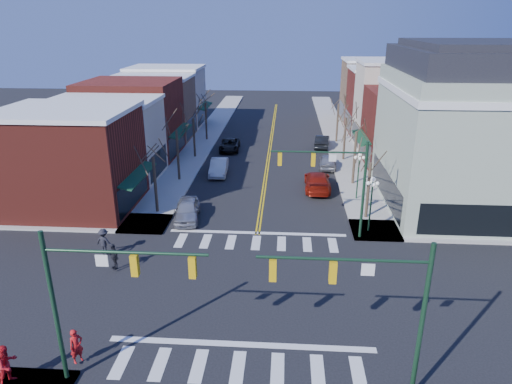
% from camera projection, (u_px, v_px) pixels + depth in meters
% --- Properties ---
extents(ground, '(160.00, 160.00, 0.00)m').
position_uv_depth(ground, '(249.00, 292.00, 26.46)').
color(ground, black).
rests_on(ground, ground).
extents(sidewalk_left, '(3.50, 70.00, 0.15)m').
position_uv_depth(sidewalk_left, '(178.00, 176.00, 45.64)').
color(sidewalk_left, '#9E9B93').
rests_on(sidewalk_left, ground).
extents(sidewalk_right, '(3.50, 70.00, 0.15)m').
position_uv_depth(sidewalk_right, '(355.00, 180.00, 44.55)').
color(sidewalk_right, '#9E9B93').
rests_on(sidewalk_right, ground).
extents(bldg_left_brick_a, '(10.00, 8.50, 8.00)m').
position_uv_depth(bldg_left_brick_a, '(70.00, 162.00, 36.98)').
color(bldg_left_brick_a, maroon).
rests_on(bldg_left_brick_a, ground).
extents(bldg_left_stucco_a, '(10.00, 7.00, 7.50)m').
position_uv_depth(bldg_left_stucco_a, '(106.00, 141.00, 44.30)').
color(bldg_left_stucco_a, beige).
rests_on(bldg_left_stucco_a, ground).
extents(bldg_left_brick_b, '(10.00, 9.00, 8.50)m').
position_uv_depth(bldg_left_brick_b, '(132.00, 119.00, 51.58)').
color(bldg_left_brick_b, maroon).
rests_on(bldg_left_brick_b, ground).
extents(bldg_left_tan, '(10.00, 7.50, 7.80)m').
position_uv_depth(bldg_left_tan, '(153.00, 109.00, 59.40)').
color(bldg_left_tan, '#8F6D4F').
rests_on(bldg_left_tan, ground).
extents(bldg_left_stucco_b, '(10.00, 8.00, 8.20)m').
position_uv_depth(bldg_left_stucco_b, '(167.00, 98.00, 66.56)').
color(bldg_left_stucco_b, beige).
rests_on(bldg_left_stucco_b, ground).
extents(bldg_right_brick_a, '(10.00, 8.50, 8.00)m').
position_uv_depth(bldg_right_brick_a, '(415.00, 129.00, 48.10)').
color(bldg_right_brick_a, maroon).
rests_on(bldg_right_brick_a, ground).
extents(bldg_right_stucco, '(10.00, 7.00, 10.00)m').
position_uv_depth(bldg_right_stucco, '(399.00, 106.00, 54.97)').
color(bldg_right_stucco, beige).
rests_on(bldg_right_stucco, ground).
extents(bldg_right_brick_b, '(10.00, 8.00, 8.50)m').
position_uv_depth(bldg_right_brick_b, '(386.00, 102.00, 62.24)').
color(bldg_right_brick_b, maroon).
rests_on(bldg_right_brick_b, ground).
extents(bldg_right_tan, '(10.00, 8.00, 9.00)m').
position_uv_depth(bldg_right_tan, '(376.00, 91.00, 69.61)').
color(bldg_right_tan, '#8F6D4F').
rests_on(bldg_right_tan, ground).
extents(victorian_corner, '(12.25, 14.25, 13.30)m').
position_uv_depth(victorian_corner, '(468.00, 128.00, 36.60)').
color(victorian_corner, '#9AA892').
rests_on(victorian_corner, ground).
extents(traffic_mast_near_left, '(6.60, 0.28, 7.20)m').
position_uv_depth(traffic_mast_near_left, '(95.00, 289.00, 18.24)').
color(traffic_mast_near_left, '#14331E').
rests_on(traffic_mast_near_left, ground).
extents(traffic_mast_near_right, '(6.60, 0.28, 7.20)m').
position_uv_depth(traffic_mast_near_right, '(376.00, 299.00, 17.54)').
color(traffic_mast_near_right, '#14331E').
rests_on(traffic_mast_near_right, ground).
extents(traffic_mast_far_right, '(6.60, 0.28, 7.20)m').
position_uv_depth(traffic_mast_far_right, '(338.00, 176.00, 31.35)').
color(traffic_mast_far_right, '#14331E').
rests_on(traffic_mast_far_right, ground).
extents(lamppost_corner, '(0.36, 0.36, 4.33)m').
position_uv_depth(lamppost_corner, '(372.00, 195.00, 32.83)').
color(lamppost_corner, '#14331E').
rests_on(lamppost_corner, ground).
extents(lamppost_midblock, '(0.36, 0.36, 4.33)m').
position_uv_depth(lamppost_midblock, '(359.00, 168.00, 38.89)').
color(lamppost_midblock, '#14331E').
rests_on(lamppost_midblock, ground).
extents(tree_left_a, '(0.24, 0.24, 4.76)m').
position_uv_depth(tree_left_a, '(155.00, 185.00, 36.41)').
color(tree_left_a, '#382B21').
rests_on(tree_left_a, ground).
extents(tree_left_b, '(0.24, 0.24, 5.04)m').
position_uv_depth(tree_left_b, '(178.00, 156.00, 43.82)').
color(tree_left_b, '#382B21').
rests_on(tree_left_b, ground).
extents(tree_left_c, '(0.24, 0.24, 4.55)m').
position_uv_depth(tree_left_c, '(194.00, 138.00, 51.37)').
color(tree_left_c, '#382B21').
rests_on(tree_left_c, ground).
extents(tree_left_d, '(0.24, 0.24, 4.90)m').
position_uv_depth(tree_left_d, '(206.00, 122.00, 58.77)').
color(tree_left_d, '#382B21').
rests_on(tree_left_d, ground).
extents(tree_right_a, '(0.24, 0.24, 4.62)m').
position_uv_depth(tree_right_a, '(368.00, 191.00, 35.38)').
color(tree_right_a, '#382B21').
rests_on(tree_right_a, ground).
extents(tree_right_b, '(0.24, 0.24, 5.18)m').
position_uv_depth(tree_right_b, '(354.00, 158.00, 42.75)').
color(tree_right_b, '#382B21').
rests_on(tree_right_b, ground).
extents(tree_right_c, '(0.24, 0.24, 4.83)m').
position_uv_depth(tree_right_c, '(345.00, 139.00, 50.27)').
color(tree_right_c, '#382B21').
rests_on(tree_right_c, ground).
extents(tree_right_d, '(0.24, 0.24, 4.97)m').
position_uv_depth(tree_right_d, '(337.00, 123.00, 57.71)').
color(tree_right_d, '#382B21').
rests_on(tree_right_d, ground).
extents(car_left_near, '(2.41, 4.80, 1.57)m').
position_uv_depth(car_left_near, '(187.00, 210.00, 35.80)').
color(car_left_near, '#AAAAAF').
rests_on(car_left_near, ground).
extents(car_left_mid, '(1.83, 4.74, 1.54)m').
position_uv_depth(car_left_mid, '(219.00, 167.00, 46.25)').
color(car_left_mid, beige).
rests_on(car_left_mid, ground).
extents(car_left_far, '(2.39, 4.94, 1.35)m').
position_uv_depth(car_left_far, '(230.00, 145.00, 54.81)').
color(car_left_far, black).
rests_on(car_left_far, ground).
extents(car_right_near, '(2.39, 5.70, 1.65)m').
position_uv_depth(car_right_near, '(317.00, 181.00, 42.09)').
color(car_right_near, maroon).
rests_on(car_right_near, ground).
extents(car_right_mid, '(2.03, 4.48, 1.49)m').
position_uv_depth(car_right_mid, '(328.00, 161.00, 48.28)').
color(car_right_mid, '#A1A2A6').
rests_on(car_right_mid, ground).
extents(car_right_far, '(2.20, 4.83, 1.54)m').
position_uv_depth(car_right_far, '(322.00, 141.00, 56.01)').
color(car_right_far, black).
rests_on(car_right_far, ground).
extents(pedestrian_red_a, '(0.70, 0.73, 1.69)m').
position_uv_depth(pedestrian_red_a, '(76.00, 346.00, 20.58)').
color(pedestrian_red_a, red).
rests_on(pedestrian_red_a, sidewalk_left).
extents(pedestrian_red_b, '(1.00, 1.12, 1.88)m').
position_uv_depth(pedestrian_red_b, '(7.00, 364.00, 19.34)').
color(pedestrian_red_b, red).
rests_on(pedestrian_red_b, sidewalk_left).
extents(pedestrian_dark_a, '(1.02, 0.97, 1.70)m').
position_uv_depth(pedestrian_dark_a, '(114.00, 256.00, 28.36)').
color(pedestrian_dark_a, black).
rests_on(pedestrian_dark_a, sidewalk_left).
extents(pedestrian_dark_b, '(1.28, 0.90, 1.80)m').
position_uv_depth(pedestrian_dark_b, '(104.00, 241.00, 30.15)').
color(pedestrian_dark_b, black).
rests_on(pedestrian_dark_b, sidewalk_left).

